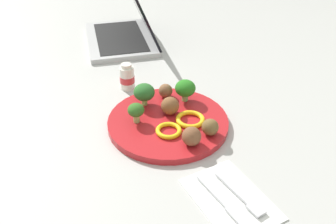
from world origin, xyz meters
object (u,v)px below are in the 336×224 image
(plate, at_px, (168,122))
(yogurt_bottle, at_px, (127,77))
(broccoli_floret_back_left, at_px, (185,88))
(knife, at_px, (225,203))
(broccoli_floret_front_right, at_px, (144,92))
(meatball_far_rim, at_px, (193,136))
(meatball_front_left, at_px, (210,127))
(laptop, at_px, (126,30))
(meatball_back_right, at_px, (166,91))
(meatball_front_right, at_px, (170,106))
(pepper_ring_near_rim, at_px, (169,131))
(pepper_ring_mid_left, at_px, (190,119))
(broccoli_floret_near_rim, at_px, (136,111))
(napkin, at_px, (230,198))
(fork, at_px, (241,196))

(plate, distance_m, yogurt_bottle, 0.20)
(broccoli_floret_back_left, distance_m, knife, 0.33)
(broccoli_floret_front_right, xyz_separation_m, meatball_far_rim, (0.19, 0.03, -0.01))
(plate, height_order, broccoli_floret_back_left, broccoli_floret_back_left)
(broccoli_floret_back_left, relative_size, meatball_front_left, 1.49)
(yogurt_bottle, bearing_deg, laptop, 157.78)
(broccoli_floret_back_left, bearing_deg, meatball_back_right, -137.63)
(meatball_front_right, bearing_deg, pepper_ring_near_rim, -31.19)
(pepper_ring_mid_left, bearing_deg, pepper_ring_near_rim, -79.03)
(pepper_ring_near_rim, distance_m, laptop, 0.56)
(meatball_far_rim, height_order, meatball_back_right, meatball_far_rim)
(broccoli_floret_near_rim, xyz_separation_m, broccoli_floret_back_left, (-0.03, 0.14, 0.00))
(plate, relative_size, yogurt_bottle, 3.86)
(yogurt_bottle, bearing_deg, broccoli_floret_near_rim, -16.48)
(napkin, relative_size, fork, 1.41)
(plate, xyz_separation_m, broccoli_floret_near_rim, (-0.03, -0.07, 0.04))
(broccoli_floret_front_right, xyz_separation_m, pepper_ring_mid_left, (0.11, 0.06, -0.03))
(fork, height_order, laptop, laptop)
(meatball_back_right, bearing_deg, plate, -24.97)
(broccoli_floret_near_rim, relative_size, broccoli_floret_front_right, 0.85)
(meatball_far_rim, bearing_deg, plate, -177.41)
(broccoli_floret_back_left, height_order, pepper_ring_near_rim, broccoli_floret_back_left)
(pepper_ring_mid_left, xyz_separation_m, yogurt_bottle, (-0.23, -0.06, 0.01))
(meatball_back_right, xyz_separation_m, fork, (0.35, -0.03, -0.03))
(meatball_front_left, bearing_deg, knife, -25.58)
(napkin, bearing_deg, knife, -67.74)
(broccoli_floret_front_right, xyz_separation_m, pepper_ring_near_rim, (0.13, -0.00, -0.03))
(meatball_front_right, xyz_separation_m, fork, (0.28, -0.01, -0.03))
(meatball_front_right, height_order, fork, meatball_front_right)
(yogurt_bottle, distance_m, laptop, 0.33)
(napkin, bearing_deg, yogurt_bottle, -179.16)
(meatball_back_right, xyz_separation_m, napkin, (0.34, -0.05, -0.03))
(meatball_back_right, xyz_separation_m, yogurt_bottle, (-0.11, -0.06, -0.00))
(meatball_front_left, relative_size, pepper_ring_near_rim, 0.64)
(meatball_front_left, distance_m, pepper_ring_near_rim, 0.09)
(napkin, bearing_deg, meatball_back_right, 171.52)
(broccoli_floret_front_right, bearing_deg, fork, 4.92)
(meatball_back_right, xyz_separation_m, pepper_ring_mid_left, (0.12, -0.00, -0.01))
(fork, xyz_separation_m, laptop, (-0.76, 0.10, 0.03))
(meatball_far_rim, xyz_separation_m, knife, (0.16, -0.03, -0.03))
(pepper_ring_near_rim, height_order, laptop, laptop)
(pepper_ring_mid_left, bearing_deg, fork, -7.86)
(plate, height_order, meatball_front_right, meatball_front_right)
(napkin, distance_m, fork, 0.02)
(meatball_front_right, relative_size, meatball_back_right, 1.21)
(laptop, bearing_deg, broccoli_floret_back_left, -3.88)
(meatball_far_rim, xyz_separation_m, meatball_front_left, (-0.01, 0.05, -0.00))
(broccoli_floret_near_rim, xyz_separation_m, pepper_ring_mid_left, (0.06, 0.11, -0.02))
(plate, relative_size, fork, 2.32)
(meatball_front_right, height_order, pepper_ring_mid_left, meatball_front_right)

